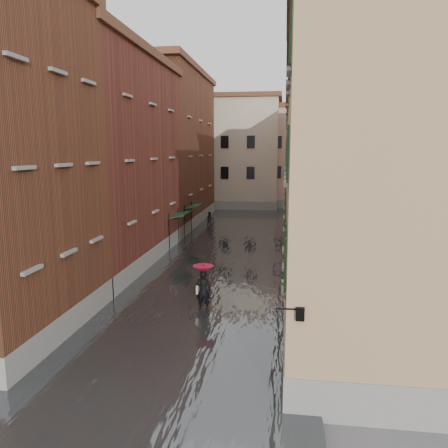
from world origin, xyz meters
The scene contains 15 objects.
ground centered at (0.00, 0.00, 0.00)m, with size 120.00×120.00×0.00m, color #59595B.
floodwater centered at (0.00, 13.00, 0.10)m, with size 10.00×60.00×0.20m, color #424649.
building_left_mid centered at (-7.00, 9.00, 6.25)m, with size 6.00×14.00×12.50m, color brown.
building_left_far centered at (-7.00, 24.00, 7.00)m, with size 6.00×16.00×14.00m, color brown.
building_right_near centered at (7.00, -2.00, 5.75)m, with size 6.00×8.00×11.50m, color tan.
building_right_mid centered at (7.00, 9.00, 6.50)m, with size 6.00×14.00×13.00m, color tan.
building_right_far centered at (7.00, 24.00, 5.75)m, with size 6.00×16.00×11.50m, color tan.
building_end_cream centered at (-3.00, 38.00, 6.50)m, with size 12.00×9.00×13.00m, color beige.
building_end_pink centered at (6.00, 40.00, 6.00)m, with size 10.00×9.00×12.00m, color tan.
awning_near centered at (-3.49, 13.44, 2.46)m, with size 1.09×2.75×2.80m.
awning_far centered at (-3.49, 18.10, 2.46)m, with size 1.09×2.72×2.80m.
wall_lantern centered at (4.33, -6.00, 3.01)m, with size 0.71×0.22×0.35m.
window_planters centered at (4.12, 0.47, 3.51)m, with size 0.59×10.74×0.84m.
pedestrian_main centered at (0.40, 1.63, 1.24)m, with size 0.96×0.96×2.06m.
pedestrian_far centered at (-2.89, 22.62, 0.73)m, with size 0.71×0.55×1.46m, color black.
Camera 1 is at (3.88, -16.74, 7.11)m, focal length 35.00 mm.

